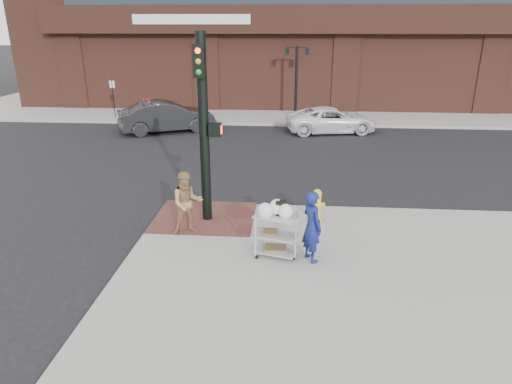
# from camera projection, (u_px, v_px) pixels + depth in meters

# --- Properties ---
(ground) EXTENTS (220.00, 220.00, 0.00)m
(ground) POSITION_uv_depth(u_px,v_px,m) (221.00, 236.00, 12.11)
(ground) COLOR black
(ground) RESTS_ON ground
(sidewalk_far) EXTENTS (65.00, 36.00, 0.15)m
(sidewalk_far) POSITION_uv_depth(u_px,v_px,m) (411.00, 85.00, 41.09)
(sidewalk_far) COLOR gray
(sidewalk_far) RESTS_ON ground
(brick_curb_ramp) EXTENTS (2.80, 2.40, 0.01)m
(brick_curb_ramp) POSITION_uv_depth(u_px,v_px,m) (205.00, 217.00, 12.94)
(brick_curb_ramp) COLOR #552D28
(brick_curb_ramp) RESTS_ON sidewalk_near
(lamp_post) EXTENTS (1.32, 0.22, 4.00)m
(lamp_post) POSITION_uv_depth(u_px,v_px,m) (296.00, 74.00, 26.01)
(lamp_post) COLOR black
(lamp_post) RESTS_ON sidewalk_far
(parking_sign) EXTENTS (0.05, 0.05, 2.20)m
(parking_sign) POSITION_uv_depth(u_px,v_px,m) (114.00, 98.00, 26.32)
(parking_sign) COLOR black
(parking_sign) RESTS_ON sidewalk_far
(traffic_signal_pole) EXTENTS (0.61, 0.51, 5.00)m
(traffic_signal_pole) POSITION_uv_depth(u_px,v_px,m) (204.00, 125.00, 11.88)
(traffic_signal_pole) COLOR black
(traffic_signal_pole) RESTS_ON sidewalk_near
(woman_blue) EXTENTS (0.66, 0.74, 1.69)m
(woman_blue) POSITION_uv_depth(u_px,v_px,m) (312.00, 226.00, 10.32)
(woman_blue) COLOR navy
(woman_blue) RESTS_ON sidewalk_near
(pedestrian_tan) EXTENTS (0.99, 0.88, 1.67)m
(pedestrian_tan) POSITION_uv_depth(u_px,v_px,m) (187.00, 203.00, 11.69)
(pedestrian_tan) COLOR #9C7349
(pedestrian_tan) RESTS_ON sidewalk_near
(sedan_dark) EXTENTS (5.13, 3.59, 1.60)m
(sedan_dark) POSITION_uv_depth(u_px,v_px,m) (167.00, 117.00, 23.53)
(sedan_dark) COLOR black
(sedan_dark) RESTS_ON ground
(minivan_white) EXTENTS (4.96, 2.93, 1.29)m
(minivan_white) POSITION_uv_depth(u_px,v_px,m) (332.00, 120.00, 23.48)
(minivan_white) COLOR white
(minivan_white) RESTS_ON ground
(utility_cart) EXTENTS (1.10, 0.80, 1.37)m
(utility_cart) POSITION_uv_depth(u_px,v_px,m) (276.00, 231.00, 10.60)
(utility_cart) COLOR #A1A1A6
(utility_cart) RESTS_ON sidewalk_near
(fire_hydrant) EXTENTS (0.44, 0.31, 0.94)m
(fire_hydrant) POSITION_uv_depth(u_px,v_px,m) (317.00, 205.00, 12.53)
(fire_hydrant) COLOR gold
(fire_hydrant) RESTS_ON sidewalk_near
(newsbox_red) EXTENTS (0.47, 0.43, 1.05)m
(newsbox_red) POSITION_uv_depth(u_px,v_px,m) (149.00, 108.00, 26.67)
(newsbox_red) COLOR red
(newsbox_red) RESTS_ON sidewalk_far
(newsbox_blue) EXTENTS (0.48, 0.46, 0.89)m
(newsbox_blue) POSITION_uv_depth(u_px,v_px,m) (152.00, 108.00, 27.04)
(newsbox_blue) COLOR #1943A5
(newsbox_blue) RESTS_ON sidewalk_far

